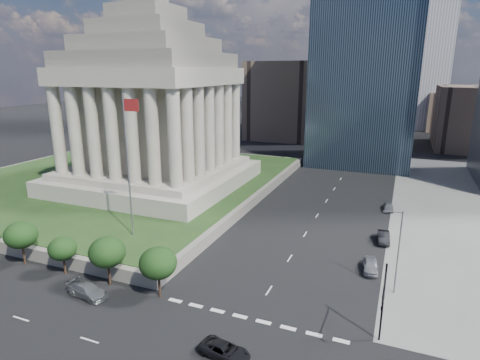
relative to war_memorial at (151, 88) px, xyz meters
The scene contains 16 objects.
ground 65.71m from the war_memorial, 56.82° to the left, with size 500.00×500.00×0.00m, color black.
plaza_terrace 23.35m from the war_memorial, 169.70° to the left, with size 66.00×70.00×1.80m, color #6A635A.
plaza_lawn 22.52m from the war_memorial, 169.70° to the left, with size 64.00×68.00×0.10m, color #1F3A17.
war_memorial is the anchor object (origin of this frame).
flagpole 28.16m from the war_memorial, 63.11° to the right, with size 2.52×0.24×20.00m.
tree_row 38.69m from the war_memorial, 92.53° to the right, with size 53.00×4.00×6.00m, color black, non-canonical shape.
midrise_glass 59.82m from the war_memorial, 52.55° to the left, with size 26.00×26.00×60.00m, color black.
building_filler_ne 105.88m from the war_memorial, 51.17° to the left, with size 20.00×30.00×20.00m, color #4F3E36.
building_filler_nw 82.43m from the war_memorial, 87.21° to the left, with size 24.00×30.00×28.00m, color #4F3E36.
traffic_signal_ne 60.00m from the war_memorial, 36.42° to the right, with size 0.30×5.74×8.00m.
street_lamp_north 54.92m from the war_memorial, 25.92° to the right, with size 2.13×0.22×10.00m.
pickup_truck 56.53m from the war_memorial, 49.88° to the right, with size 4.78×2.20×1.33m, color black.
suv_grey 45.07m from the war_memorial, 67.44° to the right, with size 5.17×2.10×1.50m, color #595C60.
parked_sedan_near 52.44m from the war_memorial, 22.69° to the right, with size 4.51×1.81×1.54m, color gray.
parked_sedan_mid 50.67m from the war_memorial, 10.52° to the right, with size 4.63×1.61×1.53m, color black.
parked_sedan_far 50.43m from the war_memorial, ahead, with size 4.14×1.67×1.41m, color slate.
Camera 1 is at (12.70, -19.82, 24.77)m, focal length 30.00 mm.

